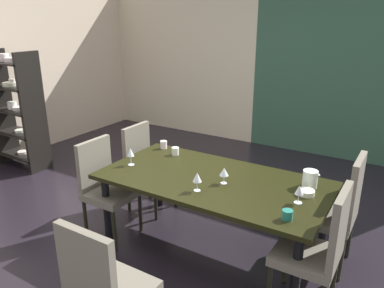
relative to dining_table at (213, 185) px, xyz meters
The scene contains 19 objects.
ground_plane 1.02m from the dining_table, 169.27° to the left, with size 6.30×6.13×0.02m, color black.
back_panel_interior 4.03m from the dining_table, 127.38° to the left, with size 2.99×0.10×2.65m, color beige.
garden_window_panel 3.31m from the dining_table, 76.91° to the left, with size 3.30×0.10×2.65m, color #30523F.
dining_table is the anchor object (origin of this frame).
chair_left_far 1.08m from the dining_table, 162.65° to the left, with size 0.45×0.44×0.96m.
chair_right_near 1.09m from the dining_table, 17.27° to the right, with size 0.44×0.44×1.02m.
chair_head_near 1.43m from the dining_table, 88.78° to the right, with size 0.44×0.44×1.01m.
chair_left_near 1.08m from the dining_table, 162.67° to the right, with size 0.45×0.44×0.97m.
chair_right_far 1.09m from the dining_table, 17.25° to the left, with size 0.44×0.44×1.04m.
display_shelf 3.39m from the dining_table, behind, with size 0.80×0.36×1.67m.
wine_glass_west 0.35m from the dining_table, 88.39° to the right, with size 0.08×0.08×0.16m.
wine_glass_right 0.87m from the dining_table, behind, with size 0.07×0.07×0.17m.
wine_glass_center 0.81m from the dining_table, ahead, with size 0.07×0.07×0.15m.
wine_glass_rear 0.22m from the dining_table, 18.04° to the right, with size 0.08×0.08×0.15m.
serving_bowl_near_shelf 0.82m from the dining_table, ahead, with size 0.13×0.13×0.04m, color white.
cup_corner 0.71m from the dining_table, 152.57° to the left, with size 0.08×0.08×0.08m, color white.
cup_left 0.88m from the dining_table, 23.63° to the right, with size 0.08×0.08×0.07m, color #217062.
cup_south 0.95m from the dining_table, 153.40° to the left, with size 0.07×0.07×0.09m, color silver.
pitcher_north 0.85m from the dining_table, 19.93° to the left, with size 0.14×0.13×0.15m.
Camera 1 is at (2.21, -2.87, 2.10)m, focal length 35.00 mm.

